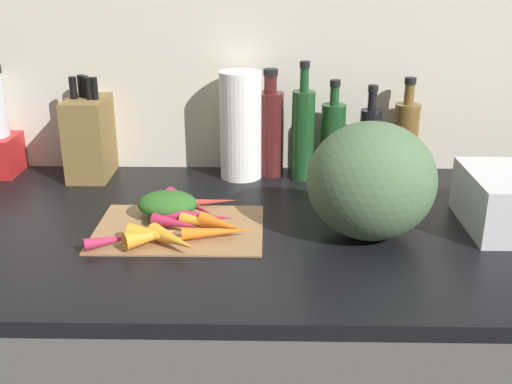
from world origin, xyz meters
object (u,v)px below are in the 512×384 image
carrot_9 (173,240)px  carrot_1 (196,216)px  winter_squash (371,181)px  knife_block (90,136)px  cutting_board (179,228)px  carrot_0 (190,204)px  bottle_0 (270,131)px  carrot_8 (157,235)px  carrot_5 (208,202)px  paper_towel_roll (240,126)px  carrot_7 (113,240)px  carrot_6 (204,222)px  bottle_1 (303,133)px  carrot_10 (176,223)px  bottle_3 (369,142)px  carrot_4 (151,236)px  carrot_2 (219,232)px  bottle_4 (405,138)px  bottle_2 (333,139)px  carrot_3 (222,224)px

carrot_9 → carrot_1: bearing=75.0°
carrot_1 → winter_squash: bearing=-5.7°
knife_block → cutting_board: bearing=-51.3°
carrot_0 → bottle_0: 34.12cm
carrot_8 → bottle_0: (22.35, 44.46, 9.21)cm
carrot_5 → paper_towel_roll: bearing=74.3°
carrot_5 → carrot_0: bearing=-141.8°
carrot_7 → carrot_6: bearing=26.7°
carrot_7 → bottle_1: 58.43cm
carrot_6 → carrot_10: same height
carrot_6 → carrot_9: 10.58cm
winter_squash → paper_towel_roll: size_ratio=0.94×
carrot_1 → bottle_3: size_ratio=0.68×
carrot_0 → carrot_10: size_ratio=1.46×
carrot_4 → winter_squash: (43.61, 6.67, 9.42)cm
carrot_0 → carrot_6: 10.29cm
bottle_1 → carrot_2: bearing=-115.9°
carrot_9 → bottle_0: bottle_0 is taller
knife_block → carrot_7: bearing=-70.2°
bottle_0 → bottle_1: (8.28, -3.21, 0.35)cm
cutting_board → bottle_4: bearing=33.6°
carrot_1 → knife_block: knife_block is taller
carrot_6 → knife_block: knife_block is taller
carrot_6 → paper_towel_roll: bearing=80.3°
carrot_7 → carrot_8: 8.51cm
carrot_10 → knife_block: knife_block is taller
carrot_10 → bottle_2: size_ratio=0.43×
carrot_3 → bottle_1: (18.17, 35.33, 9.72)cm
carrot_1 → carrot_9: 12.04cm
carrot_1 → bottle_2: bearing=46.3°
bottle_4 → carrot_0: bearing=-152.6°
carrot_4 → paper_towel_roll: 46.77cm
carrot_9 → bottle_3: bottle_3 is taller
carrot_8 → carrot_9: 3.94cm
carrot_5 → bottle_4: bearing=26.5°
cutting_board → carrot_0: (1.26, 8.49, 2.12)cm
cutting_board → carrot_0: 8.84cm
carrot_8 → bottle_0: bearing=63.3°
carrot_8 → carrot_3: bearing=25.4°
carrot_6 → carrot_8: bearing=-138.7°
carrot_1 → bottle_1: 40.65cm
paper_towel_roll → bottle_1: bearing=-3.7°
carrot_8 → bottle_0: 50.60cm
bottle_0 → bottle_2: size_ratio=1.10×
carrot_0 → paper_towel_roll: (10.10, 25.35, 11.22)cm
carrot_0 → carrot_5: bearing=38.2°
carrot_6 → carrot_9: (-5.05, -9.29, 0.38)cm
paper_towel_roll → winter_squash: bearing=-52.2°
carrot_9 → paper_towel_roll: paper_towel_roll is taller
carrot_5 → carrot_8: carrot_8 is taller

